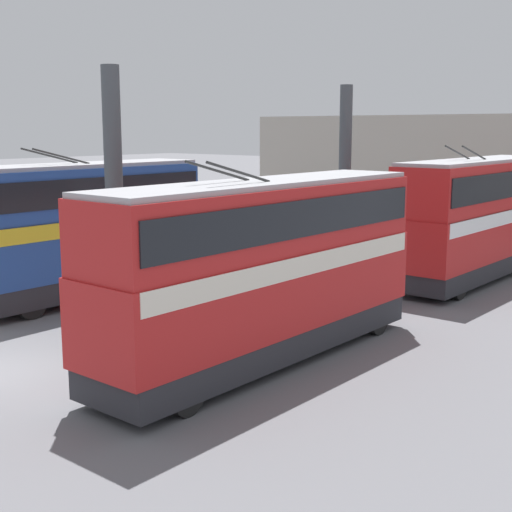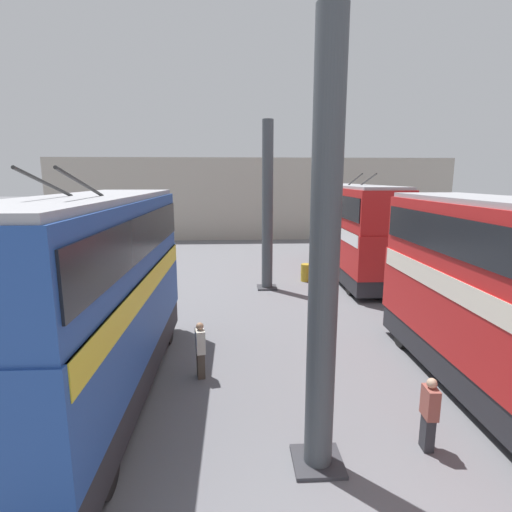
# 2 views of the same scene
# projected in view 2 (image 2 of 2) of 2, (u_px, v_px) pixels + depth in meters

# --- Properties ---
(depot_back_wall) EXTENTS (0.50, 36.00, 7.23)m
(depot_back_wall) POSITION_uv_depth(u_px,v_px,m) (253.00, 199.00, 35.46)
(depot_back_wall) COLOR #A8A093
(depot_back_wall) RESTS_ON ground_plane
(support_column_near) EXTENTS (0.97, 0.97, 8.20)m
(support_column_near) POSITION_uv_depth(u_px,v_px,m) (324.00, 266.00, 7.07)
(support_column_near) COLOR #42474C
(support_column_near) RESTS_ON ground_plane
(support_column_far) EXTENTS (0.97, 0.97, 8.20)m
(support_column_far) POSITION_uv_depth(u_px,v_px,m) (267.00, 210.00, 19.47)
(support_column_far) COLOR #42474C
(support_column_far) RESTS_ON ground_plane
(bus_left_far) EXTENTS (10.85, 2.54, 5.73)m
(bus_left_far) POSITION_uv_depth(u_px,v_px,m) (352.00, 225.00, 22.40)
(bus_left_far) COLOR black
(bus_left_far) RESTS_ON ground_plane
(bus_right_near) EXTENTS (9.60, 2.54, 5.72)m
(bus_right_near) POSITION_uv_depth(u_px,v_px,m) (95.00, 287.00, 9.63)
(bus_right_near) COLOR black
(bus_right_near) RESTS_ON ground_plane
(person_by_right_row) EXTENTS (0.46, 0.32, 1.62)m
(person_by_right_row) POSITION_uv_depth(u_px,v_px,m) (200.00, 349.00, 11.05)
(person_by_right_row) COLOR #473D33
(person_by_right_row) RESTS_ON ground_plane
(person_by_left_row) EXTENTS (0.43, 0.26, 1.58)m
(person_by_left_row) POSITION_uv_depth(u_px,v_px,m) (429.00, 413.00, 8.09)
(person_by_left_row) COLOR #2D2D33
(person_by_left_row) RESTS_ON ground_plane
(oil_drum) EXTENTS (0.58, 0.58, 0.94)m
(oil_drum) POSITION_uv_depth(u_px,v_px,m) (306.00, 273.00, 21.55)
(oil_drum) COLOR #B28E23
(oil_drum) RESTS_ON ground_plane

